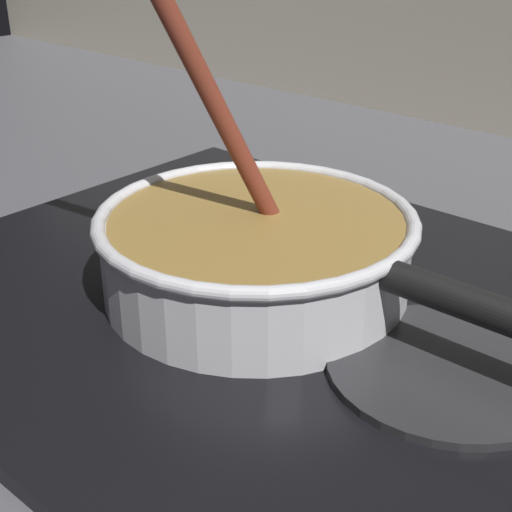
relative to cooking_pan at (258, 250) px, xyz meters
The scene contains 4 objects.
hob_plate 0.04m from the cooking_pan, behind, with size 0.56×0.48×0.01m, color black.
burner_ring 0.03m from the cooking_pan, behind, with size 0.18×0.18×0.01m, color #592D0C.
spare_burner 0.17m from the cooking_pan, ahead, with size 0.16×0.16×0.01m, color #262628.
cooking_pan is the anchor object (origin of this frame).
Camera 1 is at (0.36, -0.16, 0.29)m, focal length 52.60 mm.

